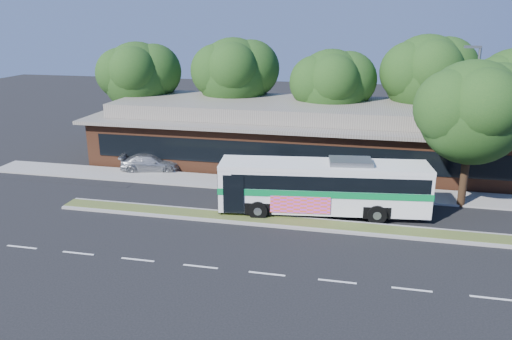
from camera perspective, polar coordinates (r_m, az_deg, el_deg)
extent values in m
plane|color=black|center=(26.33, 3.40, -6.60)|extent=(120.00, 120.00, 0.00)
cube|color=#3B4B20|center=(26.85, 3.60, -5.95)|extent=(26.00, 1.10, 0.15)
cube|color=gray|center=(32.22, 5.22, -1.99)|extent=(44.00, 2.60, 0.12)
cube|color=black|center=(41.55, -19.50, 1.41)|extent=(14.00, 12.00, 0.01)
cube|color=brown|center=(38.08, 6.58, 3.40)|extent=(32.00, 10.00, 3.20)
cube|color=#6C635B|center=(37.71, 6.67, 5.94)|extent=(33.20, 11.20, 0.24)
cube|color=#6C635B|center=(37.59, 6.70, 6.88)|extent=(30.00, 8.00, 1.00)
cube|color=black|center=(33.22, 5.65, 1.55)|extent=(30.00, 0.06, 1.60)
cylinder|color=slate|center=(31.01, 23.28, 4.42)|extent=(0.16, 0.16, 9.00)
cube|color=slate|center=(30.36, 23.54, 12.78)|extent=(0.90, 0.18, 0.14)
cylinder|color=black|center=(43.93, -13.03, 5.45)|extent=(0.44, 0.44, 3.99)
sphere|color=#133913|center=(43.35, -13.36, 10.29)|extent=(5.80, 5.80, 5.80)
sphere|color=#133913|center=(43.15, -11.56, 10.99)|extent=(4.52, 4.52, 4.52)
cylinder|color=black|center=(42.09, -2.51, 5.53)|extent=(0.44, 0.44, 4.20)
sphere|color=#133913|center=(41.48, -2.58, 10.81)|extent=(6.00, 6.00, 6.00)
sphere|color=#133913|center=(41.54, -0.59, 11.50)|extent=(4.68, 4.68, 4.68)
cylinder|color=black|center=(39.87, 8.34, 4.39)|extent=(0.44, 0.44, 3.78)
sphere|color=#133913|center=(39.25, 8.56, 9.48)|extent=(5.60, 5.60, 5.60)
sphere|color=#133913|center=(39.54, 10.49, 10.09)|extent=(4.37, 4.37, 4.37)
cylinder|color=black|center=(40.92, 18.31, 4.48)|extent=(0.44, 0.44, 4.41)
sphere|color=#133913|center=(40.28, 18.85, 10.12)|extent=(6.20, 6.20, 6.20)
sphere|color=#133913|center=(40.87, 20.83, 10.71)|extent=(4.84, 4.84, 4.84)
cylinder|color=black|center=(41.09, 26.73, 3.15)|extent=(0.44, 0.44, 3.86)
cube|color=white|center=(27.79, 7.67, -1.83)|extent=(11.57, 3.80, 2.61)
cube|color=black|center=(27.64, 8.30, -0.82)|extent=(10.67, 3.73, 0.78)
cube|color=white|center=(27.42, 7.77, 0.53)|extent=(11.59, 3.82, 0.25)
cube|color=#05813A|center=(27.81, 7.66, -1.98)|extent=(11.63, 3.86, 0.36)
cube|color=black|center=(28.01, -4.03, -0.88)|extent=(0.32, 2.11, 1.62)
cube|color=black|center=(28.43, 19.26, -0.92)|extent=(0.30, 1.97, 1.04)
cube|color=#E844E1|center=(26.83, 5.07, -3.99)|extent=(3.20, 0.44, 0.95)
cube|color=slate|center=(27.46, 10.75, 0.94)|extent=(2.44, 1.78, 0.28)
cylinder|color=black|center=(27.13, 0.23, -4.65)|extent=(1.07, 0.47, 1.04)
cylinder|color=black|center=(29.34, 0.65, -2.92)|extent=(1.07, 0.47, 1.04)
cylinder|color=black|center=(27.34, 13.63, -4.98)|extent=(1.07, 0.47, 1.04)
cylinder|color=black|center=(29.53, 13.02, -3.25)|extent=(1.07, 0.47, 1.04)
imported|color=#A3A6A9|center=(36.27, -11.95, 0.82)|extent=(4.50, 2.61, 1.22)
cylinder|color=black|center=(30.94, 22.70, -0.55)|extent=(0.44, 0.44, 3.78)
sphere|color=#133913|center=(30.12, 23.50, 6.04)|extent=(5.79, 5.79, 5.79)
sphere|color=#133913|center=(30.74, 25.85, 6.82)|extent=(4.52, 4.52, 4.52)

